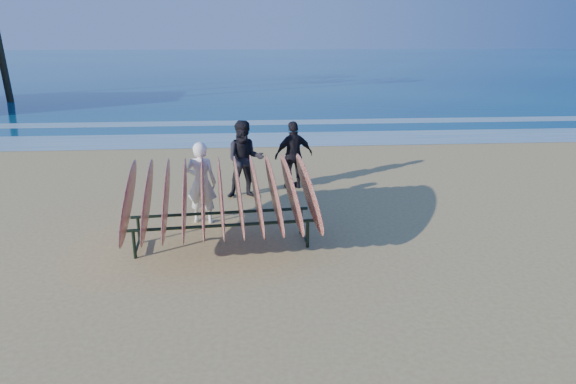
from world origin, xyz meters
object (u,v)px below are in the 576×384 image
(surfboard_rack, at_px, (221,195))
(person_dark_b, at_px, (294,155))
(person_white, at_px, (201,183))
(person_dark_a, at_px, (245,160))

(surfboard_rack, distance_m, person_dark_b, 3.75)
(person_white, bearing_deg, person_dark_a, -108.06)
(person_white, height_order, person_dark_a, person_dark_a)
(person_white, xyz_separation_m, person_dark_b, (2.02, 2.19, -0.00))
(person_dark_a, height_order, person_dark_b, person_dark_a)
(surfboard_rack, xyz_separation_m, person_white, (-0.44, 1.21, -0.12))
(surfboard_rack, bearing_deg, person_dark_a, 76.93)
(person_dark_a, relative_size, person_dark_b, 1.09)
(person_dark_a, distance_m, person_dark_b, 1.34)
(surfboard_rack, relative_size, person_dark_b, 2.06)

